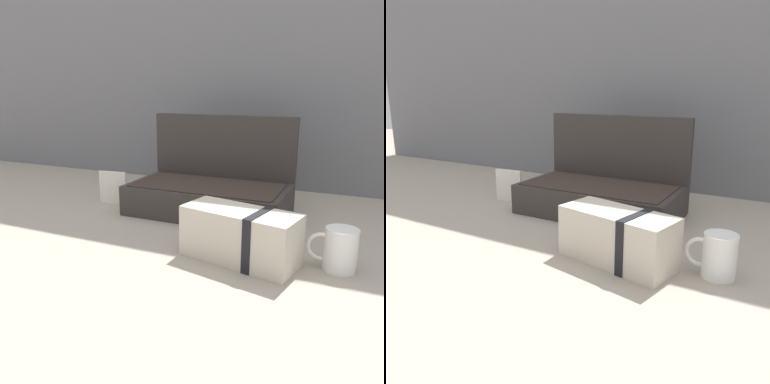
# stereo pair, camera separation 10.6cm
# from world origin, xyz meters

# --- Properties ---
(ground_plane) EXTENTS (6.00, 6.00, 0.00)m
(ground_plane) POSITION_xyz_m (0.00, 0.00, 0.00)
(ground_plane) COLOR #9E9384
(open_suitcase) EXTENTS (0.49, 0.27, 0.30)m
(open_suitcase) POSITION_xyz_m (-0.03, 0.17, 0.07)
(open_suitcase) COLOR #332D2B
(open_suitcase) RESTS_ON ground_plane
(cream_toiletry_bag) EXTENTS (0.28, 0.17, 0.12)m
(cream_toiletry_bag) POSITION_xyz_m (0.16, -0.15, 0.06)
(cream_toiletry_bag) COLOR beige
(cream_toiletry_bag) RESTS_ON ground_plane
(coffee_mug) EXTENTS (0.11, 0.07, 0.10)m
(coffee_mug) POSITION_xyz_m (0.37, -0.11, 0.05)
(coffee_mug) COLOR white
(coffee_mug) RESTS_ON ground_plane
(info_card_left) EXTENTS (0.10, 0.02, 0.11)m
(info_card_left) POSITION_xyz_m (-0.37, 0.11, 0.06)
(info_card_left) COLOR white
(info_card_left) RESTS_ON ground_plane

